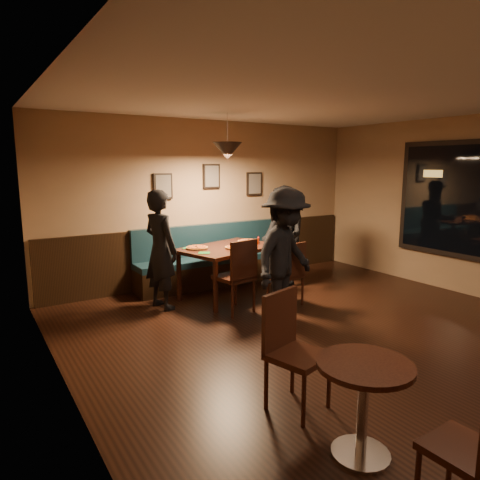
% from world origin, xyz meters
% --- Properties ---
extents(floor, '(7.00, 7.00, 0.00)m').
position_xyz_m(floor, '(0.00, 0.00, 0.00)').
color(floor, black).
rests_on(floor, ground).
extents(ceiling, '(7.00, 7.00, 0.00)m').
position_xyz_m(ceiling, '(0.00, 0.00, 2.80)').
color(ceiling, silver).
rests_on(ceiling, ground).
extents(wall_back, '(6.00, 0.00, 6.00)m').
position_xyz_m(wall_back, '(0.00, 3.50, 1.40)').
color(wall_back, '#8C704F').
rests_on(wall_back, ground).
extents(wall_left, '(0.00, 7.00, 7.00)m').
position_xyz_m(wall_left, '(-3.00, 0.00, 1.40)').
color(wall_left, '#8C704F').
rests_on(wall_left, ground).
extents(wainscot, '(5.88, 0.06, 1.00)m').
position_xyz_m(wainscot, '(0.00, 3.47, 0.50)').
color(wainscot, black).
rests_on(wainscot, ground).
extents(booth_bench, '(3.00, 0.60, 1.00)m').
position_xyz_m(booth_bench, '(0.00, 3.20, 0.50)').
color(booth_bench, '#0F232D').
rests_on(booth_bench, ground).
extents(window_frame, '(0.06, 2.56, 1.86)m').
position_xyz_m(window_frame, '(2.96, 0.50, 1.50)').
color(window_frame, black).
rests_on(window_frame, wall_right).
extents(window_glass, '(0.00, 2.40, 2.40)m').
position_xyz_m(window_glass, '(2.93, 0.50, 1.50)').
color(window_glass, black).
rests_on(window_glass, wall_right).
extents(picture_left, '(0.32, 0.04, 0.42)m').
position_xyz_m(picture_left, '(-0.90, 3.47, 1.70)').
color(picture_left, black).
rests_on(picture_left, wall_back).
extents(picture_center, '(0.32, 0.04, 0.42)m').
position_xyz_m(picture_center, '(0.00, 3.47, 1.85)').
color(picture_center, black).
rests_on(picture_center, wall_back).
extents(picture_right, '(0.32, 0.04, 0.42)m').
position_xyz_m(picture_right, '(0.90, 3.47, 1.70)').
color(picture_right, black).
rests_on(picture_right, wall_back).
extents(pendant_lamp, '(0.44, 0.44, 0.25)m').
position_xyz_m(pendant_lamp, '(-0.27, 2.47, 2.25)').
color(pendant_lamp, black).
rests_on(pendant_lamp, ceiling).
extents(dining_table, '(1.68, 1.30, 0.79)m').
position_xyz_m(dining_table, '(-0.27, 2.47, 0.40)').
color(dining_table, black).
rests_on(dining_table, floor).
extents(chair_near_left, '(0.53, 0.53, 1.04)m').
position_xyz_m(chair_near_left, '(-0.57, 1.80, 0.52)').
color(chair_near_left, '#32180E').
rests_on(chair_near_left, floor).
extents(chair_near_right, '(0.47, 0.47, 0.95)m').
position_xyz_m(chair_near_right, '(0.22, 1.66, 0.47)').
color(chair_near_right, black).
rests_on(chair_near_right, floor).
extents(diner_left, '(0.54, 0.70, 1.71)m').
position_xyz_m(diner_left, '(-1.36, 2.51, 0.85)').
color(diner_left, black).
rests_on(diner_left, floor).
extents(diner_right, '(0.82, 0.96, 1.71)m').
position_xyz_m(diner_right, '(0.81, 2.48, 0.86)').
color(diner_right, black).
rests_on(diner_right, floor).
extents(diner_front, '(1.29, 1.01, 1.75)m').
position_xyz_m(diner_front, '(-0.17, 1.17, 0.88)').
color(diner_front, black).
rests_on(diner_front, floor).
extents(pizza_a, '(0.44, 0.44, 0.04)m').
position_xyz_m(pizza_a, '(-0.75, 2.57, 0.81)').
color(pizza_a, orange).
rests_on(pizza_a, dining_table).
extents(pizza_b, '(0.36, 0.36, 0.04)m').
position_xyz_m(pizza_b, '(-0.24, 2.28, 0.81)').
color(pizza_b, gold).
rests_on(pizza_b, dining_table).
extents(pizza_c, '(0.47, 0.47, 0.04)m').
position_xyz_m(pizza_c, '(0.20, 2.60, 0.81)').
color(pizza_c, orange).
rests_on(pizza_c, dining_table).
extents(soda_glass, '(0.08, 0.08, 0.14)m').
position_xyz_m(soda_glass, '(0.29, 2.13, 0.86)').
color(soda_glass, black).
rests_on(soda_glass, dining_table).
extents(tabasco_bottle, '(0.04, 0.04, 0.13)m').
position_xyz_m(tabasco_bottle, '(0.25, 2.39, 0.86)').
color(tabasco_bottle, maroon).
rests_on(tabasco_bottle, dining_table).
extents(napkin_a, '(0.22, 0.22, 0.01)m').
position_xyz_m(napkin_a, '(-0.84, 2.68, 0.80)').
color(napkin_a, '#1E7239').
rests_on(napkin_a, dining_table).
extents(napkin_b, '(0.22, 0.22, 0.01)m').
position_xyz_m(napkin_b, '(-0.82, 2.23, 0.80)').
color(napkin_b, '#1C691F').
rests_on(napkin_b, dining_table).
extents(cutlery_set, '(0.17, 0.08, 0.00)m').
position_xyz_m(cutlery_set, '(-0.35, 2.05, 0.79)').
color(cutlery_set, silver).
rests_on(cutlery_set, dining_table).
extents(cafe_table, '(0.88, 0.88, 0.70)m').
position_xyz_m(cafe_table, '(-1.44, -1.31, 0.35)').
color(cafe_table, black).
rests_on(cafe_table, floor).
extents(cafe_chair_far, '(0.54, 0.54, 0.99)m').
position_xyz_m(cafe_chair_far, '(-1.43, -0.59, 0.50)').
color(cafe_chair_far, black).
rests_on(cafe_chair_far, floor).
extents(cafe_chair_near, '(0.41, 0.41, 0.90)m').
position_xyz_m(cafe_chair_near, '(-1.37, -2.00, 0.45)').
color(cafe_chair_near, black).
rests_on(cafe_chair_near, floor).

